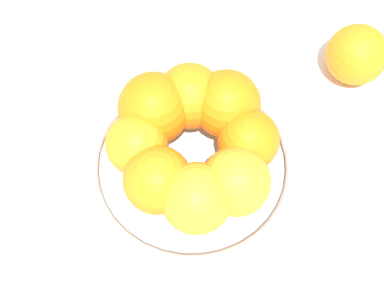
# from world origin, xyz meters

# --- Properties ---
(ground_plane) EXTENTS (4.00, 4.00, 0.00)m
(ground_plane) POSITION_xyz_m (0.00, 0.00, 0.00)
(ground_plane) COLOR silver
(fruit_bowl) EXTENTS (0.25, 0.25, 0.03)m
(fruit_bowl) POSITION_xyz_m (0.00, 0.00, 0.02)
(fruit_bowl) COLOR silver
(fruit_bowl) RESTS_ON ground_plane
(orange_pile) EXTENTS (0.19, 0.18, 0.08)m
(orange_pile) POSITION_xyz_m (0.00, -0.00, 0.07)
(orange_pile) COLOR orange
(orange_pile) RESTS_ON fruit_bowl
(stray_orange) EXTENTS (0.07, 0.07, 0.07)m
(stray_orange) POSITION_xyz_m (-0.11, -0.21, 0.04)
(stray_orange) COLOR orange
(stray_orange) RESTS_ON ground_plane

